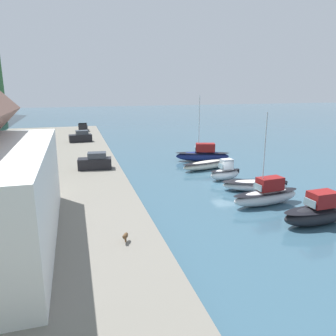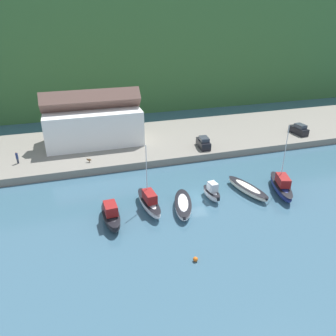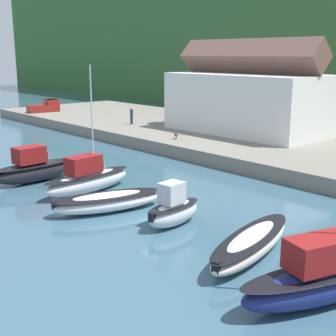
# 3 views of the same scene
# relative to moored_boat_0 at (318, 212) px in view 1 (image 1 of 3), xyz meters

# --- Properties ---
(ground_plane) EXTENTS (320.00, 320.00, 0.00)m
(ground_plane) POSITION_rel_moored_boat_0_xyz_m (13.29, 2.54, -1.10)
(ground_plane) COLOR #385B70
(quay_promenade) EXTENTS (108.48, 21.42, 1.31)m
(quay_promenade) POSITION_rel_moored_boat_0_xyz_m (13.29, 25.05, -0.45)
(quay_promenade) COLOR gray
(quay_promenade) RESTS_ON ground_plane
(moored_boat_0) EXTENTS (2.43, 6.96, 2.96)m
(moored_boat_0) POSITION_rel_moored_boat_0_xyz_m (0.00, 0.00, 0.00)
(moored_boat_0) COLOR black
(moored_boat_0) RESTS_ON ground_plane
(moored_boat_1) EXTENTS (2.68, 7.78, 9.37)m
(moored_boat_1) POSITION_rel_moored_boat_0_xyz_m (5.47, 1.65, -0.03)
(moored_boat_1) COLOR silver
(moored_boat_1) RESTS_ON ground_plane
(moored_boat_2) EXTENTS (4.33, 7.90, 1.23)m
(moored_boat_2) POSITION_rel_moored_boat_0_xyz_m (9.96, 0.29, -0.45)
(moored_boat_2) COLOR white
(moored_boat_2) RESTS_ON ground_plane
(moored_boat_3) EXTENTS (1.94, 4.25, 2.73)m
(moored_boat_3) POSITION_rel_moored_boat_0_xyz_m (14.86, 1.71, -0.09)
(moored_boat_3) COLOR silver
(moored_boat_3) RESTS_ON ground_plane
(moored_boat_4) EXTENTS (3.95, 8.46, 1.24)m
(moored_boat_4) POSITION_rel_moored_boat_0_xyz_m (20.75, 1.74, -0.44)
(moored_boat_4) COLOR white
(moored_boat_4) RESTS_ON ground_plane
(moored_boat_5) EXTENTS (4.51, 8.83, 10.36)m
(moored_boat_5) POSITION_rel_moored_boat_0_xyz_m (25.64, 0.45, -0.02)
(moored_boat_5) COLOR navy
(moored_boat_5) RESTS_ON ground_plane
(parked_car_0) EXTENTS (2.15, 4.34, 2.16)m
(parked_car_0) POSITION_rel_moored_boat_0_xyz_m (42.25, 18.84, 1.13)
(parked_car_0) COLOR black
(parked_car_0) RESTS_ON quay_promenade
(parked_car_1) EXTENTS (2.22, 4.36, 2.16)m
(parked_car_1) POSITION_rel_moored_boat_0_xyz_m (20.05, 17.57, 1.13)
(parked_car_1) COLOR black
(parked_car_1) RESTS_ON quay_promenade
(pickup_truck_0) EXTENTS (4.85, 2.28, 1.90)m
(pickup_truck_0) POSITION_rel_moored_boat_0_xyz_m (57.99, 17.92, 1.03)
(pickup_truck_0) COLOR black
(pickup_truck_0) RESTS_ON quay_promenade
(dog_on_quay) EXTENTS (0.86, 0.60, 0.68)m
(dog_on_quay) POSITION_rel_moored_boat_0_xyz_m (-1.36, 16.99, 0.67)
(dog_on_quay) COLOR brown
(dog_on_quay) RESTS_ON quay_promenade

